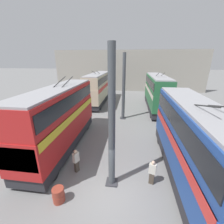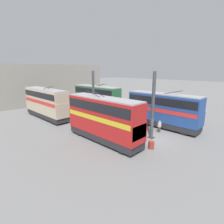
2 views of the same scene
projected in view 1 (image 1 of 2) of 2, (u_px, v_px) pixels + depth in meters
ground_plane at (110, 195)px, 8.59m from camera, size 240.00×240.00×0.00m
depot_back_wall at (128, 71)px, 35.71m from camera, size 0.50×36.00×9.49m
support_column_near at (112, 126)px, 8.13m from camera, size 0.71×0.71×8.14m
support_column_far at (124, 89)px, 18.48m from camera, size 0.71×0.71×8.14m
bus_left_near at (193, 138)px, 9.04m from camera, size 10.79×2.54×5.61m
bus_left_far at (157, 90)px, 22.78m from camera, size 11.44×2.54×5.72m
bus_right_near at (60, 115)px, 12.40m from camera, size 10.36×2.54×5.88m
bus_right_far at (98, 86)px, 26.03m from camera, size 11.35×2.54×5.74m
person_by_left_row at (152, 172)px, 9.12m from camera, size 0.36×0.47×1.65m
person_by_right_row at (76, 160)px, 10.12m from camera, size 0.48×0.40×1.71m
oil_drum at (59, 195)px, 8.08m from camera, size 0.67×0.67×0.86m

